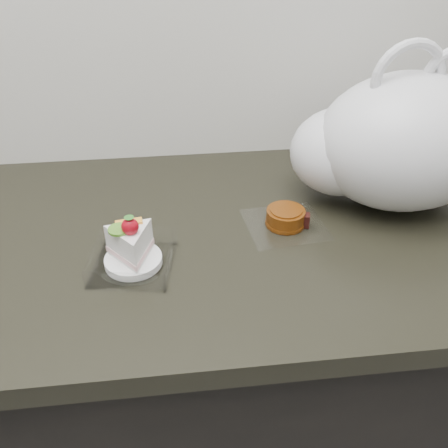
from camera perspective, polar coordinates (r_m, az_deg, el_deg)
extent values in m
cube|color=black|center=(1.25, -9.23, -18.98)|extent=(2.00, 0.60, 0.86)
cube|color=black|center=(0.93, -11.75, -2.32)|extent=(2.04, 0.64, 0.04)
cube|color=white|center=(0.85, -10.26, -4.55)|extent=(0.15, 0.15, 0.00)
cylinder|color=white|center=(0.84, -10.31, -4.11)|extent=(0.10, 0.10, 0.01)
ellipsoid|color=red|center=(0.79, -10.69, -0.29)|extent=(0.03, 0.02, 0.03)
cone|color=#2D7223|center=(0.78, -10.80, 0.54)|extent=(0.02, 0.02, 0.01)
cylinder|color=#599D2D|center=(0.81, -11.93, -0.62)|extent=(0.03, 0.03, 0.00)
cube|color=#F7A32E|center=(0.82, -10.82, 0.20)|extent=(0.05, 0.02, 0.00)
cube|color=white|center=(0.94, 6.98, -0.03)|extent=(0.16, 0.15, 0.00)
cylinder|color=#6D360D|center=(0.93, 7.04, 0.76)|extent=(0.09, 0.09, 0.03)
cylinder|color=#6D360D|center=(0.94, 6.99, 0.17)|extent=(0.09, 0.09, 0.01)
cylinder|color=#6D360D|center=(0.92, 7.12, 1.61)|extent=(0.07, 0.07, 0.00)
cube|color=black|center=(0.93, 9.12, 0.42)|extent=(0.02, 0.02, 0.03)
ellipsoid|color=silver|center=(1.00, 20.16, 8.79)|extent=(0.36, 0.29, 0.26)
ellipsoid|color=silver|center=(0.99, 13.35, 8.06)|extent=(0.21, 0.19, 0.17)
torus|color=silver|center=(0.95, 20.31, 15.21)|extent=(0.14, 0.03, 0.14)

